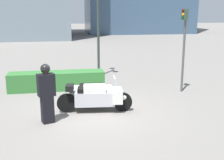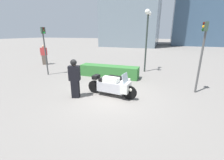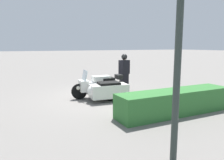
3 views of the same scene
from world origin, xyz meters
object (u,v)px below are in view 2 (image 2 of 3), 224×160
at_px(police_motorcycle, 115,84).
at_px(hedge_bush_curbside, 109,71).
at_px(officer_rider, 75,78).
at_px(twin_lamp_post, 147,26).
at_px(pedestrian_bystander, 44,55).
at_px(traffic_light_near, 202,48).
at_px(traffic_light_far, 45,44).

xyz_separation_m(police_motorcycle, hedge_bush_curbside, (-1.28, 2.65, -0.09)).
bearing_deg(officer_rider, twin_lamp_post, -39.84).
distance_m(police_motorcycle, pedestrian_bystander, 9.51).
height_order(hedge_bush_curbside, twin_lamp_post, twin_lamp_post).
bearing_deg(hedge_bush_curbside, police_motorcycle, -64.22).
relative_size(traffic_light_near, pedestrian_bystander, 1.85).
relative_size(police_motorcycle, traffic_light_far, 0.76).
bearing_deg(officer_rider, police_motorcycle, -75.02).
distance_m(hedge_bush_curbside, pedestrian_bystander, 7.33).
bearing_deg(traffic_light_far, traffic_light_near, 13.39).
height_order(hedge_bush_curbside, traffic_light_far, traffic_light_far).
bearing_deg(traffic_light_far, police_motorcycle, -2.14).
distance_m(police_motorcycle, traffic_light_near, 4.28).
distance_m(traffic_light_far, pedestrian_bystander, 4.20).
bearing_deg(pedestrian_bystander, traffic_light_near, 64.51).
distance_m(officer_rider, pedestrian_bystander, 8.79).
height_order(officer_rider, hedge_bush_curbside, officer_rider).
relative_size(officer_rider, traffic_light_near, 0.53).
relative_size(traffic_light_far, pedestrian_bystander, 1.79).
height_order(officer_rider, pedestrian_bystander, pedestrian_bystander).
distance_m(hedge_bush_curbside, traffic_light_near, 5.39).
bearing_deg(pedestrian_bystander, officer_rider, 39.92).
distance_m(officer_rider, traffic_light_near, 5.86).
distance_m(police_motorcycle, twin_lamp_post, 5.67).
height_order(traffic_light_near, pedestrian_bystander, traffic_light_near).
xyz_separation_m(officer_rider, traffic_light_far, (-3.96, 2.73, 1.18)).
bearing_deg(traffic_light_near, police_motorcycle, 6.67).
height_order(police_motorcycle, hedge_bush_curbside, police_motorcycle).
bearing_deg(traffic_light_near, officer_rider, 10.60).
bearing_deg(hedge_bush_curbside, officer_rider, -93.78).
xyz_separation_m(hedge_bush_curbside, traffic_light_far, (-4.20, -0.94, 1.72)).
relative_size(hedge_bush_curbside, traffic_light_far, 1.23).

